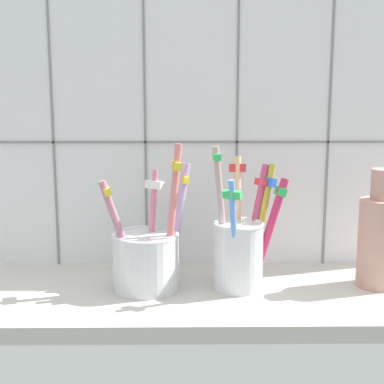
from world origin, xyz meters
The scene contains 5 objects.
counter_slab centered at (0.00, 0.00, 1.00)cm, with size 64.00×22.00×2.00cm, color #BCB7AD.
tile_wall_back centered at (0.00, 12.00, 22.50)cm, with size 64.00×2.20×45.00cm.
toothbrush_cup_left centered at (-5.66, 0.83, 6.29)cm, with size 11.53×8.42×18.52cm.
toothbrush_cup_right centered at (6.09, 0.96, 7.29)cm, with size 9.92×8.24×18.20cm.
ceramic_vase centered at (23.86, 1.48, 8.37)cm, with size 5.31×5.31×15.23cm.
Camera 1 is at (-0.79, -66.87, 27.17)cm, focal length 52.17 mm.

